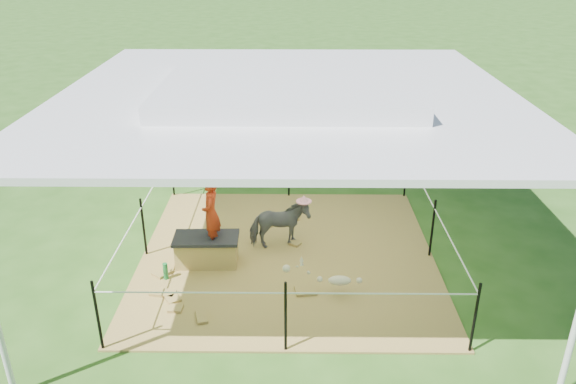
{
  "coord_description": "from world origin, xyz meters",
  "views": [
    {
      "loc": [
        0.08,
        -7.71,
        4.63
      ],
      "look_at": [
        0.0,
        0.6,
        0.85
      ],
      "focal_mm": 35.0,
      "sensor_mm": 36.0,
      "label": 1
    }
  ],
  "objects_px": {
    "straw_bale": "(207,251)",
    "foal": "(340,279)",
    "woman": "(211,207)",
    "pony": "(279,225)",
    "green_bottle": "(166,271)",
    "picnic_table_far": "(445,91)",
    "distant_person": "(357,101)",
    "picnic_table_near": "(348,101)",
    "trash_barrel": "(432,114)"
  },
  "relations": [
    {
      "from": "foal",
      "to": "woman",
      "type": "bearing_deg",
      "value": 157.23
    },
    {
      "from": "foal",
      "to": "picnic_table_far",
      "type": "xyz_separation_m",
      "value": [
        4.01,
        10.37,
        0.06
      ]
    },
    {
      "from": "picnic_table_near",
      "to": "distant_person",
      "type": "height_order",
      "value": "distant_person"
    },
    {
      "from": "foal",
      "to": "picnic_table_near",
      "type": "relative_size",
      "value": 0.48
    },
    {
      "from": "woman",
      "to": "pony",
      "type": "xyz_separation_m",
      "value": [
        1.0,
        0.51,
        -0.57
      ]
    },
    {
      "from": "straw_bale",
      "to": "trash_barrel",
      "type": "distance_m",
      "value": 8.42
    },
    {
      "from": "straw_bale",
      "to": "picnic_table_near",
      "type": "xyz_separation_m",
      "value": [
        2.86,
        8.11,
        0.15
      ]
    },
    {
      "from": "green_bottle",
      "to": "distant_person",
      "type": "distance_m",
      "value": 9.0
    },
    {
      "from": "trash_barrel",
      "to": "straw_bale",
      "type": "bearing_deg",
      "value": -126.06
    },
    {
      "from": "woman",
      "to": "distant_person",
      "type": "xyz_separation_m",
      "value": [
        3.0,
        7.77,
        -0.49
      ]
    },
    {
      "from": "woman",
      "to": "foal",
      "type": "xyz_separation_m",
      "value": [
        1.88,
        -0.81,
        -0.71
      ]
    },
    {
      "from": "green_bottle",
      "to": "foal",
      "type": "distance_m",
      "value": 2.56
    },
    {
      "from": "green_bottle",
      "to": "picnic_table_far",
      "type": "relative_size",
      "value": 0.16
    },
    {
      "from": "picnic_table_near",
      "to": "picnic_table_far",
      "type": "xyz_separation_m",
      "value": [
        3.13,
        1.45,
        -0.05
      ]
    },
    {
      "from": "green_bottle",
      "to": "pony",
      "type": "height_order",
      "value": "pony"
    },
    {
      "from": "straw_bale",
      "to": "trash_barrel",
      "type": "relative_size",
      "value": 1.16
    },
    {
      "from": "green_bottle",
      "to": "pony",
      "type": "xyz_separation_m",
      "value": [
        1.65,
        0.96,
        0.27
      ]
    },
    {
      "from": "pony",
      "to": "foal",
      "type": "distance_m",
      "value": 1.59
    },
    {
      "from": "woman",
      "to": "picnic_table_far",
      "type": "bearing_deg",
      "value": 146.78
    },
    {
      "from": "woman",
      "to": "foal",
      "type": "height_order",
      "value": "woman"
    },
    {
      "from": "woman",
      "to": "foal",
      "type": "relative_size",
      "value": 1.24
    },
    {
      "from": "green_bottle",
      "to": "foal",
      "type": "relative_size",
      "value": 0.29
    },
    {
      "from": "foal",
      "to": "pony",
      "type": "bearing_deg",
      "value": 123.99
    },
    {
      "from": "distant_person",
      "to": "woman",
      "type": "bearing_deg",
      "value": 59.64
    },
    {
      "from": "woman",
      "to": "picnic_table_far",
      "type": "xyz_separation_m",
      "value": [
        5.89,
        9.56,
        -0.66
      ]
    },
    {
      "from": "straw_bale",
      "to": "distant_person",
      "type": "bearing_deg",
      "value": 68.27
    },
    {
      "from": "green_bottle",
      "to": "picnic_table_near",
      "type": "xyz_separation_m",
      "value": [
        3.41,
        8.56,
        0.23
      ]
    },
    {
      "from": "straw_bale",
      "to": "distant_person",
      "type": "distance_m",
      "value": 8.37
    },
    {
      "from": "green_bottle",
      "to": "pony",
      "type": "bearing_deg",
      "value": 30.26
    },
    {
      "from": "straw_bale",
      "to": "green_bottle",
      "type": "xyz_separation_m",
      "value": [
        -0.55,
        -0.45,
        -0.08
      ]
    },
    {
      "from": "picnic_table_far",
      "to": "distant_person",
      "type": "relative_size",
      "value": 1.63
    },
    {
      "from": "pony",
      "to": "straw_bale",
      "type": "bearing_deg",
      "value": 99.41
    },
    {
      "from": "straw_bale",
      "to": "picnic_table_far",
      "type": "xyz_separation_m",
      "value": [
        5.99,
        9.56,
        0.1
      ]
    },
    {
      "from": "woman",
      "to": "trash_barrel",
      "type": "bearing_deg",
      "value": 142.9
    },
    {
      "from": "pony",
      "to": "picnic_table_near",
      "type": "bearing_deg",
      "value": -28.59
    },
    {
      "from": "foal",
      "to": "trash_barrel",
      "type": "bearing_deg",
      "value": 69.15
    },
    {
      "from": "pony",
      "to": "trash_barrel",
      "type": "height_order",
      "value": "pony"
    },
    {
      "from": "straw_bale",
      "to": "trash_barrel",
      "type": "xyz_separation_m",
      "value": [
        4.95,
        6.8,
        0.16
      ]
    },
    {
      "from": "foal",
      "to": "trash_barrel",
      "type": "xyz_separation_m",
      "value": [
        2.98,
        7.61,
        0.12
      ]
    },
    {
      "from": "straw_bale",
      "to": "foal",
      "type": "height_order",
      "value": "foal"
    },
    {
      "from": "green_bottle",
      "to": "straw_bale",
      "type": "bearing_deg",
      "value": 39.29
    },
    {
      "from": "woman",
      "to": "straw_bale",
      "type": "bearing_deg",
      "value": -91.59
    },
    {
      "from": "straw_bale",
      "to": "picnic_table_far",
      "type": "distance_m",
      "value": 11.28
    },
    {
      "from": "green_bottle",
      "to": "pony",
      "type": "distance_m",
      "value": 1.93
    },
    {
      "from": "woman",
      "to": "distant_person",
      "type": "bearing_deg",
      "value": 157.32
    },
    {
      "from": "foal",
      "to": "trash_barrel",
      "type": "height_order",
      "value": "trash_barrel"
    },
    {
      "from": "woman",
      "to": "foal",
      "type": "bearing_deg",
      "value": 65.13
    },
    {
      "from": "woman",
      "to": "pony",
      "type": "distance_m",
      "value": 1.26
    },
    {
      "from": "pony",
      "to": "picnic_table_far",
      "type": "xyz_separation_m",
      "value": [
        4.88,
        9.05,
        -0.09
      ]
    },
    {
      "from": "pony",
      "to": "distant_person",
      "type": "distance_m",
      "value": 7.52
    }
  ]
}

